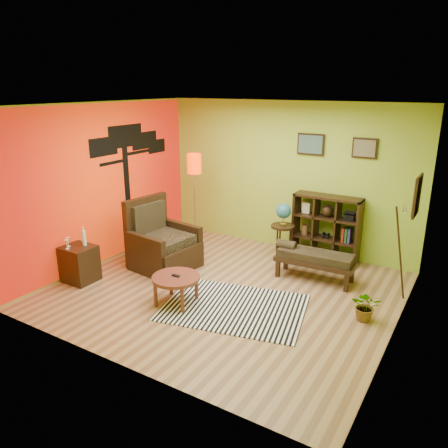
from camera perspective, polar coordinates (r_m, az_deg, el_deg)
The scene contains 11 objects.
ground at distance 6.91m, azimuth 0.11°, elevation -8.63°, with size 5.00×5.00×0.00m, color #A97F56.
room_shell at distance 6.37m, azimuth -0.53°, elevation 6.27°, with size 5.04×4.54×2.82m.
zebra_rug at distance 6.41m, azimuth 1.31°, elevation -10.81°, with size 2.00×1.44×0.01m, color white.
coffee_table at distance 6.41m, azimuth -6.30°, elevation -7.29°, with size 0.70×0.70×0.45m.
armchair at distance 7.72m, azimuth -8.15°, elevation -2.93°, with size 1.10×1.11×1.20m.
side_cabinet at distance 7.48m, azimuth -18.35°, elevation -4.90°, with size 0.50×0.46×0.91m.
floor_lamp at distance 8.31m, azimuth -3.89°, elevation 6.77°, with size 0.28×0.28×1.84m.
globe_table at distance 7.90m, azimuth 7.74°, elevation 0.87°, with size 0.43×0.43×1.05m.
cube_shelf at distance 8.06m, azimuth 13.27°, elevation -0.56°, with size 1.20×0.35×1.20m.
bench at distance 7.27m, azimuth 11.56°, elevation -4.33°, with size 1.32×0.51×0.60m.
potted_plant at distance 6.33m, azimuth 18.02°, elevation -10.51°, with size 0.39×0.43×0.33m, color #26661E.
Camera 1 is at (3.20, -5.29, 3.08)m, focal length 35.00 mm.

